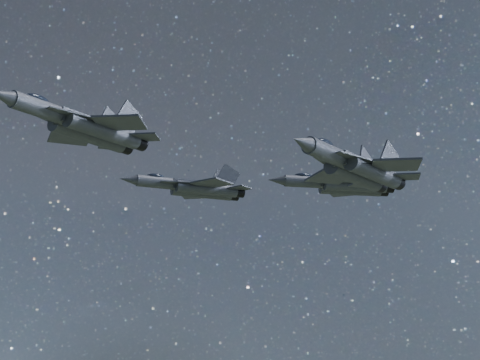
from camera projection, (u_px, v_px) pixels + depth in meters
jet_lead at (84, 126)px, 75.81m from camera, size 19.82×13.28×5.01m
jet_left at (194, 188)px, 102.31m from camera, size 18.57×12.76×4.66m
jet_right at (356, 168)px, 73.46m from camera, size 19.21×12.92×4.85m
jet_slot at (343, 185)px, 101.35m from camera, size 18.09×11.91×4.64m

